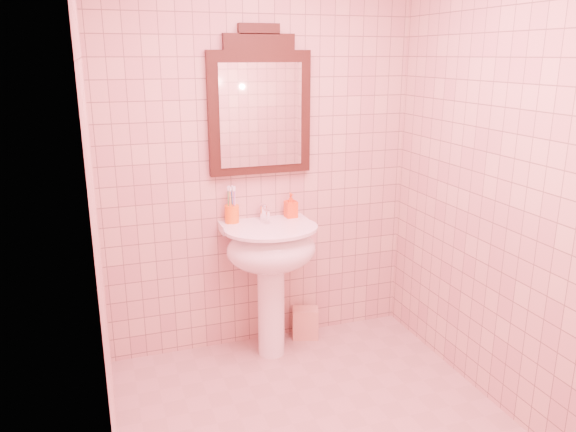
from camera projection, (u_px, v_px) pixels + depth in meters
name	position (u px, v px, depth m)	size (l,w,h in m)	color
back_wall	(261.00, 158.00, 3.52)	(2.00, 0.02, 2.50)	#D4A894
pedestal_sink	(271.00, 258.00, 3.47)	(0.58, 0.58, 0.86)	white
faucet	(264.00, 212.00, 3.52)	(0.04, 0.16, 0.11)	white
mirror	(260.00, 107.00, 3.40)	(0.64, 0.06, 0.89)	black
toothbrush_cup	(232.00, 214.00, 3.49)	(0.09, 0.09, 0.21)	orange
soap_dispenser	(291.00, 205.00, 3.59)	(0.07, 0.07, 0.16)	#E94313
towel	(305.00, 323.00, 3.84)	(0.17, 0.12, 0.21)	#E09A83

